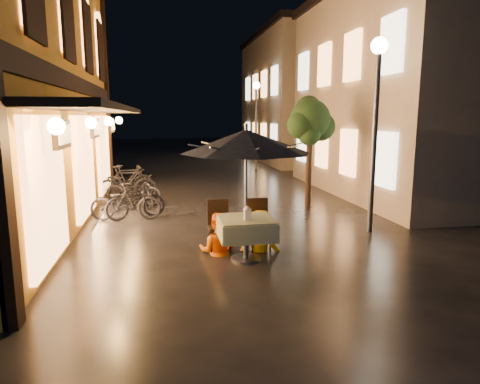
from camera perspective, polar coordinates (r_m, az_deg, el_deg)
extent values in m
plane|color=black|center=(7.39, 2.81, -10.40)|extent=(90.00, 90.00, 0.00)
cube|color=black|center=(10.92, -20.80, 13.20)|extent=(0.12, 11.00, 0.35)
cube|color=black|center=(10.82, -17.60, 10.50)|extent=(1.20, 10.50, 0.12)
cube|color=#FFA459|center=(10.11, -22.18, 20.87)|extent=(0.10, 0.90, 1.50)
cube|color=#FFA459|center=(12.54, -19.78, 18.76)|extent=(0.10, 0.90, 1.50)
cube|color=#FFA459|center=(14.99, -18.19, 17.32)|extent=(0.10, 0.90, 1.50)
cube|color=#FFA459|center=(7.56, -24.35, 0.17)|extent=(0.10, 2.20, 2.40)
cube|color=#FFA459|center=(10.96, -20.03, 3.27)|extent=(0.10, 2.20, 2.40)
cube|color=#FFA459|center=(14.40, -17.76, 4.88)|extent=(0.10, 2.20, 2.40)
cube|color=tan|center=(16.07, 24.63, 11.56)|extent=(7.00, 9.00, 6.50)
cube|color=#FFA459|center=(11.43, 18.76, 4.10)|extent=(0.10, 1.00, 1.40)
cube|color=#FFA459|center=(11.51, 19.58, 18.10)|extent=(0.10, 1.00, 1.40)
cube|color=#FFA459|center=(13.39, 14.20, 5.13)|extent=(0.10, 1.00, 1.40)
cube|color=#FFA459|center=(13.45, 14.73, 17.09)|extent=(0.10, 1.00, 1.40)
cube|color=#FFA459|center=(15.41, 10.81, 5.86)|extent=(0.10, 1.00, 1.40)
cube|color=#FFA459|center=(15.47, 11.16, 16.26)|extent=(0.10, 1.00, 1.40)
cube|color=#FFA459|center=(17.47, 8.21, 6.42)|extent=(0.10, 1.00, 1.40)
cube|color=#FFA459|center=(17.53, 8.44, 15.59)|extent=(0.10, 1.00, 1.40)
cube|color=tan|center=(26.37, 10.03, 11.91)|extent=(7.00, 10.00, 7.00)
cube|color=black|center=(26.75, 10.29, 19.75)|extent=(7.30, 10.30, 0.30)
cube|color=#FFA459|center=(21.69, 4.50, 7.18)|extent=(0.10, 1.00, 1.40)
cube|color=#FFA459|center=(21.73, 4.60, 14.57)|extent=(0.10, 1.00, 1.40)
cube|color=#FFA459|center=(23.82, 3.13, 7.45)|extent=(0.10, 1.00, 1.40)
cube|color=#FFA459|center=(23.85, 3.20, 14.18)|extent=(0.10, 1.00, 1.40)
cube|color=#FFA459|center=(25.96, 1.99, 7.67)|extent=(0.10, 1.00, 1.40)
cube|color=#FFA459|center=(25.99, 2.03, 13.85)|extent=(0.10, 1.00, 1.40)
cube|color=#FFA459|center=(28.11, 1.03, 7.86)|extent=(0.10, 1.00, 1.40)
cube|color=#FFA459|center=(28.14, 1.05, 13.57)|extent=(0.10, 1.00, 1.40)
cylinder|color=black|center=(12.02, 9.14, 2.86)|extent=(0.16, 0.16, 2.20)
sphere|color=#193116|center=(11.93, 9.33, 9.54)|extent=(1.10, 1.10, 1.10)
sphere|color=#193116|center=(12.14, 10.72, 8.56)|extent=(0.80, 0.80, 0.80)
sphere|color=#193116|center=(11.69, 8.16, 8.83)|extent=(0.76, 0.76, 0.76)
sphere|color=#193116|center=(12.23, 9.12, 10.97)|extent=(0.70, 0.70, 0.70)
sphere|color=#193116|center=(11.67, 9.22, 7.57)|extent=(0.60, 0.60, 0.60)
cylinder|color=#59595E|center=(9.89, 17.45, 6.23)|extent=(0.12, 0.12, 4.00)
sphere|color=beige|center=(9.98, 18.10, 18.05)|extent=(0.36, 0.36, 0.36)
cylinder|color=#59595E|center=(21.25, 2.15, 8.49)|extent=(0.12, 0.12, 4.00)
sphere|color=beige|center=(21.29, 2.19, 14.02)|extent=(0.36, 0.36, 0.36)
cylinder|color=#59595E|center=(7.80, 0.80, -6.49)|extent=(0.10, 0.10, 0.72)
cylinder|color=#59595E|center=(7.90, 0.79, -8.85)|extent=(0.56, 0.56, 0.04)
cube|color=#35603C|center=(7.70, 0.81, -3.70)|extent=(0.95, 0.95, 0.06)
cube|color=#35603C|center=(7.84, 4.22, -4.72)|extent=(0.04, 0.95, 0.33)
cube|color=#35603C|center=(7.66, -2.70, -5.05)|extent=(0.04, 0.95, 0.33)
cube|color=#35603C|center=(8.19, 0.16, -4.05)|extent=(0.95, 0.04, 0.33)
cube|color=#35603C|center=(7.29, 1.53, -5.84)|extent=(0.95, 0.04, 0.33)
cylinder|color=#59595E|center=(7.61, 0.81, -0.78)|extent=(0.05, 0.05, 2.30)
cone|color=black|center=(7.49, 0.83, 6.76)|extent=(2.31, 2.31, 0.42)
cylinder|color=#59595E|center=(7.48, 0.84, 8.67)|extent=(0.06, 0.06, 0.12)
cube|color=black|center=(8.33, -2.78, -4.77)|extent=(0.42, 0.42, 0.05)
cube|color=black|center=(8.45, -2.96, -2.81)|extent=(0.42, 0.04, 0.55)
cylinder|color=black|center=(8.20, -3.85, -6.73)|extent=(0.04, 0.04, 0.43)
cylinder|color=black|center=(8.25, -1.35, -6.61)|extent=(0.04, 0.04, 0.43)
cylinder|color=black|center=(8.54, -4.13, -6.04)|extent=(0.04, 0.04, 0.43)
cylinder|color=black|center=(8.59, -1.73, -5.93)|extent=(0.04, 0.04, 0.43)
cube|color=black|center=(8.47, 2.61, -4.52)|extent=(0.42, 0.42, 0.05)
cube|color=black|center=(8.59, 2.34, -2.60)|extent=(0.42, 0.04, 0.55)
cylinder|color=black|center=(8.32, 1.66, -6.46)|extent=(0.04, 0.04, 0.43)
cylinder|color=black|center=(8.40, 4.08, -6.32)|extent=(0.04, 0.04, 0.43)
cylinder|color=black|center=(8.66, 1.16, -5.79)|extent=(0.04, 0.04, 0.43)
cylinder|color=black|center=(8.74, 3.49, -5.67)|extent=(0.04, 0.04, 0.43)
cube|color=white|center=(7.55, 0.98, -3.03)|extent=(0.11, 0.11, 0.18)
cube|color=#FFD88C|center=(7.56, 0.98, -3.11)|extent=(0.07, 0.07, 0.12)
cone|color=white|center=(7.53, 0.99, -2.10)|extent=(0.16, 0.16, 0.07)
imported|color=#F76A00|center=(8.11, -3.01, -2.91)|extent=(0.88, 0.78, 1.53)
imported|color=#FFB800|center=(8.26, 2.77, -2.65)|extent=(1.11, 0.82, 1.53)
imported|color=black|center=(11.10, -14.97, -1.31)|extent=(1.77, 0.67, 0.92)
imported|color=black|center=(11.14, -13.76, -1.17)|extent=(1.61, 0.94, 0.93)
imported|color=black|center=(12.97, -13.94, 0.25)|extent=(1.76, 1.09, 0.87)
imported|color=black|center=(13.57, -14.83, 1.09)|extent=(1.83, 0.61, 1.09)
imported|color=black|center=(14.02, -14.90, 1.03)|extent=(1.86, 1.24, 0.93)
imported|color=black|center=(14.77, -14.72, 1.63)|extent=(1.72, 0.76, 1.00)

